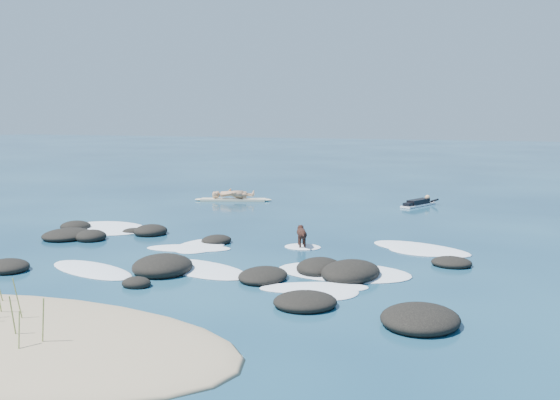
% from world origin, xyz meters
% --- Properties ---
extents(ground, '(160.00, 160.00, 0.00)m').
position_xyz_m(ground, '(0.00, 0.00, 0.00)').
color(ground, '#0A2642').
rests_on(ground, ground).
extents(sand_dune, '(9.00, 4.40, 0.60)m').
position_xyz_m(sand_dune, '(0.00, -8.20, 0.00)').
color(sand_dune, '#9E8966').
rests_on(sand_dune, ground).
extents(reef_rocks, '(13.84, 7.48, 0.56)m').
position_xyz_m(reef_rocks, '(0.90, -2.14, 0.11)').
color(reef_rocks, black).
rests_on(reef_rocks, ground).
extents(breaking_foam, '(14.18, 7.74, 0.12)m').
position_xyz_m(breaking_foam, '(1.28, -0.75, 0.01)').
color(breaking_foam, white).
rests_on(breaking_foam, ground).
extents(standing_surfer_rig, '(3.43, 1.46, 1.99)m').
position_xyz_m(standing_surfer_rig, '(-3.41, 9.12, 0.79)').
color(standing_surfer_rig, beige).
rests_on(standing_surfer_rig, ground).
extents(paddling_surfer_rig, '(1.45, 2.22, 0.40)m').
position_xyz_m(paddling_surfer_rig, '(4.69, 10.40, 0.14)').
color(paddling_surfer_rig, white).
rests_on(paddling_surfer_rig, ground).
extents(dog, '(0.53, 0.96, 0.65)m').
position_xyz_m(dog, '(2.58, 0.70, 0.43)').
color(dog, black).
rests_on(dog, ground).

